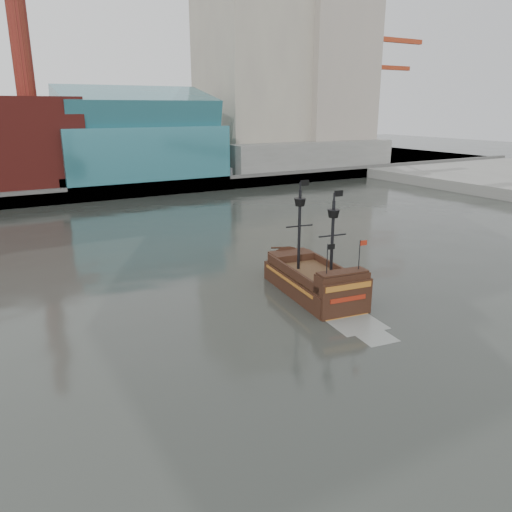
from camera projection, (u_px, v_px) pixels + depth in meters
ground at (323, 346)px, 33.41m from camera, size 400.00×400.00×0.00m
promenade_far at (66, 175)px, 109.36m from camera, size 220.00×60.00×2.00m
seawall at (98, 193)px, 84.83m from camera, size 220.00×1.00×2.60m
skyline at (88, 59)px, 98.95m from camera, size 149.00×45.00×62.00m
crane_a at (373, 92)px, 133.68m from camera, size 22.50×4.00×32.25m
crane_b at (373, 106)px, 147.59m from camera, size 19.10×4.00×26.25m
pirate_ship at (314, 284)px, 42.32m from camera, size 5.86×14.16×10.29m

